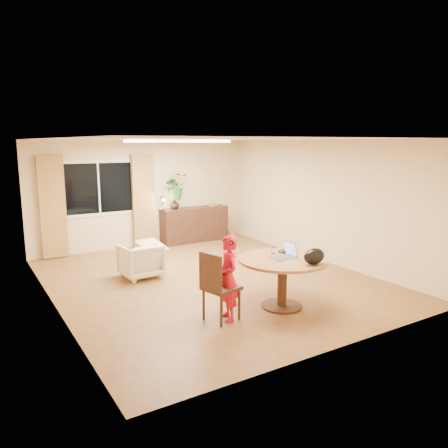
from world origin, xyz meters
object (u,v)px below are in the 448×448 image
Objects in this scene: dining_table at (283,269)px; child at (228,278)px; armchair at (140,260)px; dining_chair at (221,286)px; sideboard at (195,225)px.

child is at bearing 178.49° from dining_table.
dining_chair is at bearing 91.89° from armchair.
dining_chair reaches higher than sideboard.
armchair is at bearing 82.52° from dining_chair.
dining_chair is 0.82× the size of child.
dining_table is at bearing 112.89° from armchair.
dining_chair is at bearing -113.43° from sideboard.
armchair is 3.16m from sideboard.
dining_table is 0.78× the size of sideboard.
sideboard is (2.05, 4.73, -0.07)m from dining_chair.
child reaches higher than sideboard.
sideboard is at bearing -140.60° from armchair.
dining_chair is 2.58m from armchair.
dining_table is at bearing -101.59° from sideboard.
sideboard reaches higher than dining_table.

